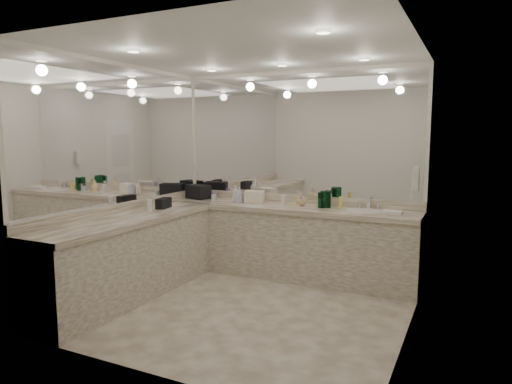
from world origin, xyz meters
The scene contains 38 objects.
floor centered at (0.00, 0.00, 0.00)m, with size 3.20×3.20×0.00m, color beige.
ceiling centered at (0.00, 0.00, 2.60)m, with size 3.20×3.20×0.00m, color white.
wall_back centered at (0.00, 1.50, 1.30)m, with size 3.20×0.02×2.60m, color silver.
wall_left centered at (-1.60, 0.00, 1.30)m, with size 0.02×3.00×2.60m, color silver.
wall_right centered at (1.60, 0.00, 1.30)m, with size 0.02×3.00×2.60m, color silver.
vanity_back_base centered at (0.00, 1.20, 0.42)m, with size 3.20×0.60×0.84m, color beige.
vanity_back_top centered at (0.00, 1.19, 0.87)m, with size 3.20×0.64×0.06m, color beige.
vanity_left_base centered at (-1.30, -0.30, 0.42)m, with size 0.60×2.40×0.84m, color beige.
vanity_left_top centered at (-1.29, -0.30, 0.87)m, with size 0.64×2.42×0.06m, color beige.
backsplash_back centered at (0.00, 1.48, 0.95)m, with size 3.20×0.04×0.10m, color beige.
backsplash_left centered at (-1.58, 0.00, 0.95)m, with size 0.04×3.00×0.10m, color beige.
mirror_back centered at (0.00, 1.49, 1.77)m, with size 3.12×0.01×1.55m, color white.
mirror_left centered at (-1.59, 0.00, 1.77)m, with size 0.01×2.92×1.55m, color white.
sink centered at (0.95, 1.20, 0.90)m, with size 0.44×0.44×0.03m, color white.
faucet centered at (0.95, 1.41, 0.97)m, with size 0.24×0.16×0.14m, color silver.
wall_phone centered at (1.56, 0.70, 1.35)m, with size 0.06×0.10×0.24m, color white.
door centered at (1.59, -0.50, 1.05)m, with size 0.02×0.82×2.10m, color white.
black_toiletry_bag centered at (-1.37, 1.25, 0.99)m, with size 0.32×0.20×0.18m, color black.
black_bag_spill centered at (-1.30, 0.37, 0.96)m, with size 0.11×0.23×0.13m, color black.
cream_cosmetic_case centered at (-0.52, 1.29, 0.97)m, with size 0.26×0.16×0.15m, color #EDE3CA.
hand_towel centered at (1.27, 1.14, 0.92)m, with size 0.22×0.14×0.04m, color white.
lotion_left centered at (-1.30, 0.10, 0.97)m, with size 0.06×0.06×0.14m, color white.
soap_bottle_a centered at (-0.77, 1.22, 1.01)m, with size 0.09×0.09×0.22m, color white.
soap_bottle_b centered at (-0.69, 1.18, 1.00)m, with size 0.09×0.09×0.20m, color silver.
soap_bottle_c centered at (0.14, 1.26, 0.99)m, with size 0.14×0.14×0.17m, color #DFBD82.
green_bottle_0 centered at (0.43, 1.23, 1.00)m, with size 0.06×0.06×0.21m, color #0C4E23.
green_bottle_1 centered at (0.46, 1.34, 1.00)m, with size 0.07×0.07×0.21m, color #0C4E23.
green_bottle_2 centered at (0.41, 1.21, 1.00)m, with size 0.07×0.07×0.19m, color #0C4E23.
green_bottle_3 centered at (0.50, 1.25, 1.00)m, with size 0.06×0.06×0.21m, color #0C4E23.
amenity_bottle_0 centered at (0.11, 1.26, 0.96)m, with size 0.05×0.05×0.13m, color white.
amenity_bottle_1 centered at (0.40, 1.29, 0.93)m, with size 0.05×0.05×0.07m, color silver.
amenity_bottle_2 centered at (0.15, 1.23, 0.96)m, with size 0.04×0.04×0.13m, color #9966B2.
amenity_bottle_3 centered at (-1.11, 1.22, 0.94)m, with size 0.06×0.06×0.08m, color silver.
amenity_bottle_4 centered at (0.12, 1.23, 0.96)m, with size 0.05×0.05×0.12m, color #F2D84C.
amenity_bottle_5 centered at (-0.09, 1.23, 0.96)m, with size 0.06×0.06×0.12m, color white.
amenity_bottle_6 centered at (0.64, 1.27, 0.97)m, with size 0.04×0.04×0.14m, color #F2D84C.
amenity_bottle_7 centered at (-1.14, 1.29, 0.95)m, with size 0.06×0.06×0.11m, color #9966B2.
amenity_bottle_8 centered at (0.40, 1.23, 0.96)m, with size 0.05×0.05×0.11m, color silver.
Camera 1 is at (2.08, -4.06, 1.78)m, focal length 32.00 mm.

